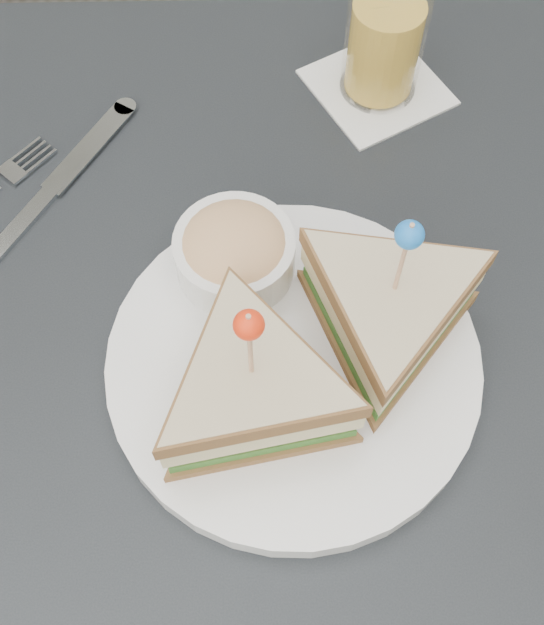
% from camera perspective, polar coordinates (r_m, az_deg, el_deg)
% --- Properties ---
extents(ground_plane, '(3.50, 3.50, 0.00)m').
position_cam_1_polar(ground_plane, '(1.33, -0.44, -16.77)').
color(ground_plane, '#3F3833').
extents(table, '(0.80, 0.80, 0.75)m').
position_cam_1_polar(table, '(0.68, -0.83, -5.72)').
color(table, black).
rests_on(table, ground).
extents(plate_meal, '(0.36, 0.36, 0.17)m').
position_cam_1_polar(plate_meal, '(0.57, 2.49, -2.25)').
color(plate_meal, white).
rests_on(plate_meal, table).
extents(cutlery_knife, '(0.12, 0.19, 0.01)m').
position_cam_1_polar(cutlery_knife, '(0.72, -15.40, 8.99)').
color(cutlery_knife, '#B3BABF').
rests_on(cutlery_knife, table).
extents(drink_set, '(0.15, 0.15, 0.14)m').
position_cam_1_polar(drink_set, '(0.74, 8.26, 19.33)').
color(drink_set, white).
rests_on(drink_set, table).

